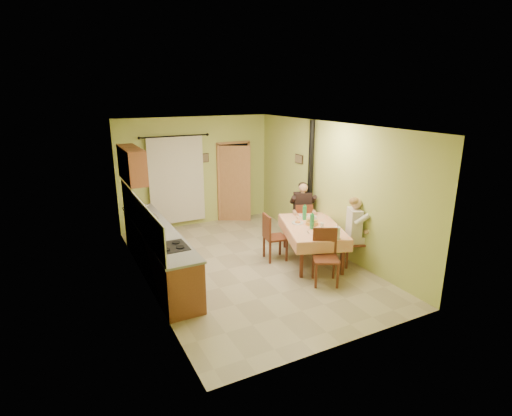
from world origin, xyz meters
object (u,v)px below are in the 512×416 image
dining_table (312,243)px  chair_near (325,268)px  chair_left (274,246)px  chair_right (354,251)px  man_far (303,206)px  stove_flue (310,198)px  chair_far (302,230)px  man_right (356,224)px

dining_table → chair_near: size_ratio=2.04×
dining_table → chair_left: 0.78m
dining_table → chair_right: (0.65, -0.58, -0.09)m
man_far → stove_flue: size_ratio=0.50×
chair_far → man_far: man_far is taller
chair_far → man_right: bearing=-59.0°
chair_left → stove_flue: (1.26, 0.60, 0.73)m
chair_right → chair_left: 1.63m
chair_far → chair_right: chair_right is taller
dining_table → chair_right: 0.88m
chair_near → man_far: (0.79, 1.95, 0.59)m
chair_right → man_far: bearing=32.4°
man_right → chair_right: bearing=-90.0°
chair_far → chair_left: (-1.07, -0.57, 0.00)m
chair_near → chair_right: size_ratio=1.01×
man_far → chair_far: bearing=-90.0°
chair_right → man_right: 0.59m
chair_far → man_far: bearing=90.0°
chair_right → man_right: bearing=90.0°
chair_right → stove_flue: size_ratio=0.36×
chair_far → stove_flue: (0.20, 0.03, 0.74)m
chair_far → chair_right: (0.24, -1.54, 0.00)m
dining_table → chair_near: bearing=-91.6°
chair_left → man_far: size_ratio=0.71×
chair_left → man_right: (1.30, -0.97, 0.59)m
stove_flue → chair_far: bearing=-172.5°
dining_table → chair_far: bearing=86.9°
chair_right → man_right: man_right is taller
man_far → man_right: bearing=-59.3°
chair_near → chair_left: bearing=-50.5°
dining_table → stove_flue: stove_flue is taller
chair_right → man_far: (-0.24, 1.56, 0.59)m
chair_left → man_right: 1.72m
man_far → chair_right: bearing=-58.8°
man_right → stove_flue: bearing=25.0°
dining_table → man_right: size_ratio=1.48×
man_far → dining_table: bearing=-90.3°
chair_near → man_right: (1.01, 0.40, 0.59)m
chair_far → stove_flue: size_ratio=0.34×
dining_table → chair_right: bearing=-22.3°
chair_near → man_far: bearing=-84.4°
chair_far → stove_flue: bearing=30.0°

